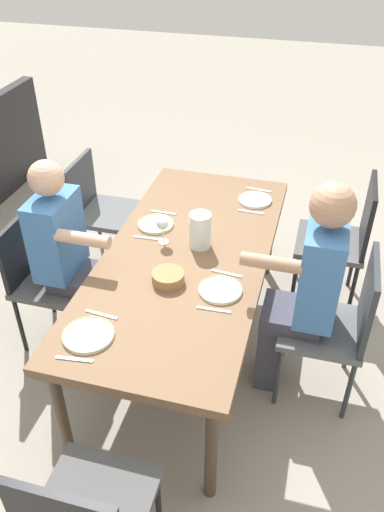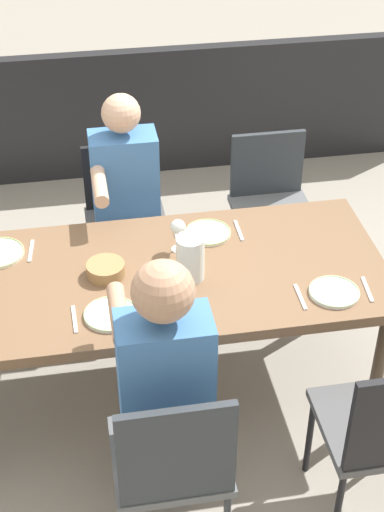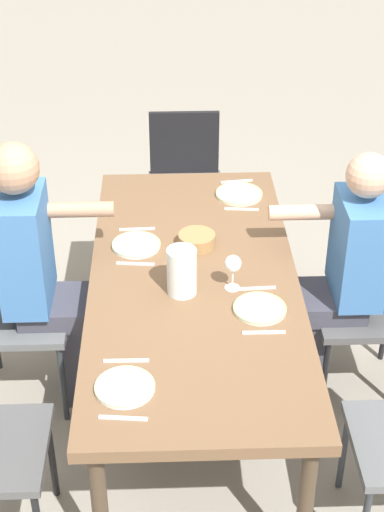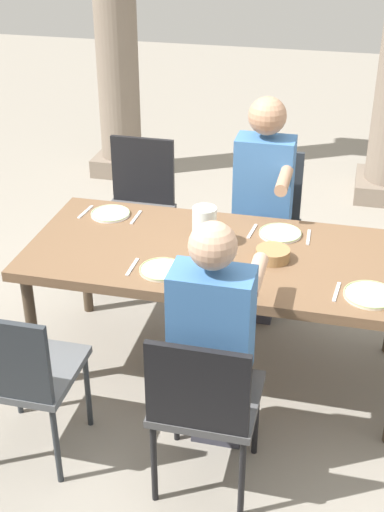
# 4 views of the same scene
# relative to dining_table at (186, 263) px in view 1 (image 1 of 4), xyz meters

# --- Properties ---
(ground_plane) EXTENTS (16.00, 16.00, 0.00)m
(ground_plane) POSITION_rel_dining_table_xyz_m (0.00, 0.00, -0.67)
(ground_plane) COLOR gray
(dining_table) EXTENTS (1.99, 0.90, 0.73)m
(dining_table) POSITION_rel_dining_table_xyz_m (0.00, 0.00, 0.00)
(dining_table) COLOR brown
(dining_table) RESTS_ON ground
(chair_west_north) EXTENTS (0.44, 0.44, 0.94)m
(chair_west_north) POSITION_rel_dining_table_xyz_m (-0.72, 0.87, -0.13)
(chair_west_north) COLOR #4F4F50
(chair_west_north) RESTS_ON ground
(chair_west_south) EXTENTS (0.44, 0.44, 0.85)m
(chair_west_south) POSITION_rel_dining_table_xyz_m (-0.72, -0.87, -0.17)
(chair_west_south) COLOR #5B5E61
(chair_west_south) RESTS_ON ground
(chair_mid_north) EXTENTS (0.44, 0.44, 0.93)m
(chair_mid_north) POSITION_rel_dining_table_xyz_m (0.10, 0.88, -0.14)
(chair_mid_north) COLOR #5B5E61
(chair_mid_north) RESTS_ON ground
(chair_mid_south) EXTENTS (0.44, 0.44, 0.86)m
(chair_mid_south) POSITION_rel_dining_table_xyz_m (0.10, -0.87, -0.17)
(chair_mid_south) COLOR #4F4F50
(chair_mid_south) RESTS_ON ground
(diner_woman_green) EXTENTS (0.35, 0.49, 1.26)m
(diner_woman_green) POSITION_rel_dining_table_xyz_m (0.11, -0.67, 0.00)
(diner_woman_green) COLOR #3F3F4C
(diner_woman_green) RESTS_ON ground
(diner_man_white) EXTENTS (0.34, 0.50, 1.33)m
(diner_man_white) POSITION_rel_dining_table_xyz_m (0.11, 0.67, 0.05)
(diner_man_white) COLOR #3F3F4C
(diner_man_white) RESTS_ON ground
(plate_0) EXTENTS (0.22, 0.22, 0.02)m
(plate_0) POSITION_rel_dining_table_xyz_m (-0.69, 0.27, 0.07)
(plate_0) COLOR white
(plate_0) RESTS_ON dining_table
(fork_0) EXTENTS (0.03, 0.17, 0.01)m
(fork_0) POSITION_rel_dining_table_xyz_m (-0.84, 0.27, 0.06)
(fork_0) COLOR silver
(fork_0) RESTS_ON dining_table
(spoon_0) EXTENTS (0.02, 0.17, 0.01)m
(spoon_0) POSITION_rel_dining_table_xyz_m (-0.54, 0.27, 0.06)
(spoon_0) COLOR silver
(spoon_0) RESTS_ON dining_table
(plate_1) EXTENTS (0.22, 0.22, 0.02)m
(plate_1) POSITION_rel_dining_table_xyz_m (-0.24, -0.26, 0.07)
(plate_1) COLOR silver
(plate_1) RESTS_ON dining_table
(wine_glass_1) EXTENTS (0.07, 0.07, 0.16)m
(wine_glass_1) POSITION_rel_dining_table_xyz_m (-0.08, -0.16, 0.18)
(wine_glass_1) COLOR white
(wine_glass_1) RESTS_ON dining_table
(fork_1) EXTENTS (0.02, 0.17, 0.01)m
(fork_1) POSITION_rel_dining_table_xyz_m (-0.39, -0.26, 0.06)
(fork_1) COLOR silver
(fork_1) RESTS_ON dining_table
(spoon_1) EXTENTS (0.02, 0.17, 0.01)m
(spoon_1) POSITION_rel_dining_table_xyz_m (-0.09, -0.26, 0.06)
(spoon_1) COLOR silver
(spoon_1) RESTS_ON dining_table
(plate_2) EXTENTS (0.23, 0.23, 0.02)m
(plate_2) POSITION_rel_dining_table_xyz_m (0.26, 0.26, 0.07)
(plate_2) COLOR white
(plate_2) RESTS_ON dining_table
(fork_2) EXTENTS (0.03, 0.17, 0.01)m
(fork_2) POSITION_rel_dining_table_xyz_m (0.11, 0.26, 0.06)
(fork_2) COLOR silver
(fork_2) RESTS_ON dining_table
(spoon_2) EXTENTS (0.02, 0.17, 0.01)m
(spoon_2) POSITION_rel_dining_table_xyz_m (0.41, 0.26, 0.06)
(spoon_2) COLOR silver
(spoon_2) RESTS_ON dining_table
(plate_3) EXTENTS (0.24, 0.24, 0.02)m
(plate_3) POSITION_rel_dining_table_xyz_m (0.74, -0.26, 0.07)
(plate_3) COLOR silver
(plate_3) RESTS_ON dining_table
(fork_3) EXTENTS (0.03, 0.17, 0.01)m
(fork_3) POSITION_rel_dining_table_xyz_m (0.59, -0.26, 0.06)
(fork_3) COLOR silver
(fork_3) RESTS_ON dining_table
(spoon_3) EXTENTS (0.04, 0.17, 0.01)m
(spoon_3) POSITION_rel_dining_table_xyz_m (0.89, -0.26, 0.06)
(spoon_3) COLOR silver
(spoon_3) RESTS_ON dining_table
(water_pitcher) EXTENTS (0.13, 0.13, 0.21)m
(water_pitcher) POSITION_rel_dining_table_xyz_m (-0.10, 0.05, 0.15)
(water_pitcher) COLOR white
(water_pitcher) RESTS_ON dining_table
(bread_basket) EXTENTS (0.17, 0.17, 0.06)m
(bread_basket) POSITION_rel_dining_table_xyz_m (0.26, -0.02, 0.09)
(bread_basket) COLOR #9E7547
(bread_basket) RESTS_ON dining_table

